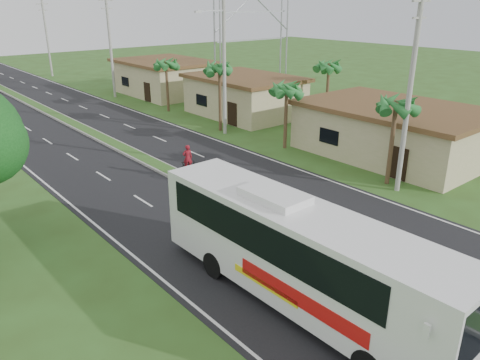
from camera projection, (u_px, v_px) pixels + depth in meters
ground at (327, 251)px, 20.41m from camera, size 180.00×180.00×0.00m
road_asphalt at (119, 147)px, 34.70m from camera, size 14.00×160.00×0.02m
median_strip at (118, 146)px, 34.67m from camera, size 1.20×160.00×0.18m
lane_edge_left at (25, 167)px, 30.70m from camera, size 0.12×160.00×0.01m
lane_edge_right at (193, 132)px, 38.72m from camera, size 0.12×160.00×0.01m
shop_near at (394, 130)px, 32.44m from camera, size 8.60×12.60×3.52m
shop_mid at (244, 95)px, 43.85m from camera, size 7.60×10.60×3.67m
shop_far at (166, 77)px, 53.83m from camera, size 8.60×11.60×3.82m
palm_verge_a at (396, 105)px, 26.23m from camera, size 2.40×2.40×5.45m
palm_verge_b at (287, 89)px, 33.04m from camera, size 2.40×2.40×5.05m
palm_verge_c at (220, 68)px, 37.41m from camera, size 2.40×2.40×5.85m
palm_verge_d at (166, 64)px, 44.35m from camera, size 2.40×2.40×5.25m
palm_behind_shop at (329, 66)px, 39.83m from camera, size 2.40×2.40×5.65m
utility_pole_a at (410, 92)px, 24.88m from camera, size 1.60×0.28×11.00m
utility_pole_b at (224, 55)px, 36.09m from camera, size 3.20×0.28×12.00m
utility_pole_c at (110, 45)px, 50.62m from camera, size 1.60×0.28×11.00m
utility_pole_d at (47, 37)px, 65.01m from camera, size 1.60×0.28×10.50m
billboard_lattice at (253, 32)px, 52.57m from camera, size 10.18×1.18×12.07m
coach_bus_main at (297, 249)px, 16.19m from camera, size 2.78×12.35×3.98m
motorcyclist at (188, 167)px, 28.32m from camera, size 1.96×1.13×2.17m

